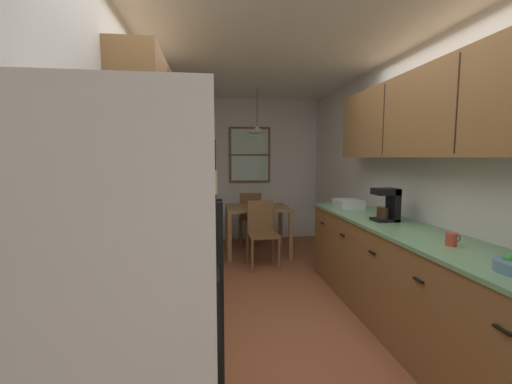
% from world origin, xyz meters
% --- Properties ---
extents(ground_plane, '(12.00, 12.00, 0.00)m').
position_xyz_m(ground_plane, '(0.00, 1.00, 0.00)').
color(ground_plane, brown).
extents(wall_left, '(0.10, 9.00, 2.55)m').
position_xyz_m(wall_left, '(-1.35, 1.00, 1.27)').
color(wall_left, silver).
rests_on(wall_left, ground).
extents(wall_right, '(0.10, 9.00, 2.55)m').
position_xyz_m(wall_right, '(1.35, 1.00, 1.27)').
color(wall_right, silver).
rests_on(wall_right, ground).
extents(wall_back, '(4.40, 0.10, 2.55)m').
position_xyz_m(wall_back, '(0.00, 3.65, 1.27)').
color(wall_back, silver).
rests_on(wall_back, ground).
extents(ceiling_slab, '(4.40, 9.00, 0.08)m').
position_xyz_m(ceiling_slab, '(0.00, 1.00, 2.59)').
color(ceiling_slab, white).
extents(refrigerator, '(0.69, 0.79, 1.70)m').
position_xyz_m(refrigerator, '(-0.97, -1.23, 0.85)').
color(refrigerator, white).
rests_on(refrigerator, ground).
extents(stove_range, '(0.66, 0.65, 1.10)m').
position_xyz_m(stove_range, '(-0.99, -0.49, 0.47)').
color(stove_range, silver).
rests_on(stove_range, ground).
extents(microwave_over_range, '(0.39, 0.56, 0.31)m').
position_xyz_m(microwave_over_range, '(-1.11, -0.49, 1.64)').
color(microwave_over_range, black).
extents(counter_left, '(0.64, 1.78, 0.90)m').
position_xyz_m(counter_left, '(-1.00, 0.72, 0.45)').
color(counter_left, brown).
rests_on(counter_left, ground).
extents(upper_cabinets_left, '(0.33, 1.86, 0.74)m').
position_xyz_m(upper_cabinets_left, '(-1.14, 0.67, 1.87)').
color(upper_cabinets_left, brown).
extents(counter_right, '(0.64, 3.22, 0.90)m').
position_xyz_m(counter_right, '(1.00, 0.14, 0.45)').
color(counter_right, brown).
rests_on(counter_right, ground).
extents(upper_cabinets_right, '(0.33, 2.90, 0.71)m').
position_xyz_m(upper_cabinets_right, '(1.14, 0.09, 1.86)').
color(upper_cabinets_right, brown).
extents(dining_table, '(0.96, 0.79, 0.74)m').
position_xyz_m(dining_table, '(0.05, 2.62, 0.62)').
color(dining_table, olive).
rests_on(dining_table, ground).
extents(dining_chair_near, '(0.42, 0.42, 0.90)m').
position_xyz_m(dining_chair_near, '(0.03, 2.02, 0.50)').
color(dining_chair_near, brown).
rests_on(dining_chair_near, ground).
extents(dining_chair_far, '(0.45, 0.45, 0.90)m').
position_xyz_m(dining_chair_far, '(0.02, 3.23, 0.50)').
color(dining_chair_far, brown).
rests_on(dining_chair_far, ground).
extents(pendant_light, '(0.27, 0.27, 0.68)m').
position_xyz_m(pendant_light, '(0.05, 2.62, 1.92)').
color(pendant_light, black).
extents(back_window, '(0.75, 0.05, 1.00)m').
position_xyz_m(back_window, '(0.05, 3.58, 1.54)').
color(back_window, brown).
extents(trash_bin, '(0.29, 0.29, 0.70)m').
position_xyz_m(trash_bin, '(-0.70, 2.04, 0.35)').
color(trash_bin, silver).
rests_on(trash_bin, ground).
extents(storage_canister, '(0.11, 0.11, 0.21)m').
position_xyz_m(storage_canister, '(-1.00, 0.12, 1.01)').
color(storage_canister, '#265999').
rests_on(storage_canister, counter_left).
extents(dish_towel, '(0.02, 0.16, 0.24)m').
position_xyz_m(dish_towel, '(-0.64, -0.33, 0.50)').
color(dish_towel, beige).
extents(coffee_maker, '(0.22, 0.18, 0.31)m').
position_xyz_m(coffee_maker, '(1.01, 0.47, 1.06)').
color(coffee_maker, black).
rests_on(coffee_maker, counter_right).
extents(mug_by_coffeemaker, '(0.11, 0.07, 0.09)m').
position_xyz_m(mug_by_coffeemaker, '(0.97, -0.42, 0.95)').
color(mug_by_coffeemaker, '#BF3F33').
rests_on(mug_by_coffeemaker, counter_right).
extents(dish_rack, '(0.28, 0.34, 0.10)m').
position_xyz_m(dish_rack, '(0.97, 1.30, 0.95)').
color(dish_rack, silver).
rests_on(dish_rack, counter_right).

